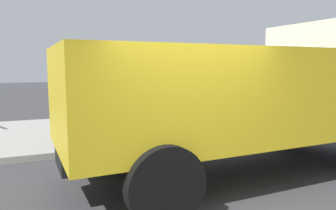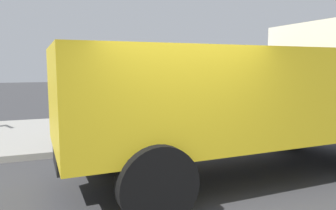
% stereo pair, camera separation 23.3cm
% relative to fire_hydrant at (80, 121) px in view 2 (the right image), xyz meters
% --- Properties ---
extents(sidewalk_curb, '(36.00, 5.00, 0.15)m').
position_rel_fire_hydrant_xyz_m(sidewalk_curb, '(0.97, 0.95, -0.50)').
color(sidewalk_curb, '#99968E').
rests_on(sidewalk_curb, ground).
extents(fire_hydrant, '(0.23, 0.52, 0.79)m').
position_rel_fire_hydrant_xyz_m(fire_hydrant, '(0.00, 0.00, 0.00)').
color(fire_hydrant, yellow).
rests_on(fire_hydrant, sidewalk_curb).
extents(loose_tire, '(1.08, 0.40, 1.09)m').
position_rel_fire_hydrant_xyz_m(loose_tire, '(0.02, -0.59, 0.12)').
color(loose_tire, black).
rests_on(loose_tire, sidewalk_curb).
extents(stop_sign, '(0.76, 0.08, 2.12)m').
position_rel_fire_hydrant_xyz_m(stop_sign, '(2.46, -1.01, 1.05)').
color(stop_sign, gray).
rests_on(stop_sign, sidewalk_curb).
extents(dump_truck_yellow, '(7.09, 3.01, 3.00)m').
position_rel_fire_hydrant_xyz_m(dump_truck_yellow, '(2.92, -3.96, 1.04)').
color(dump_truck_yellow, gold).
rests_on(dump_truck_yellow, ground).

